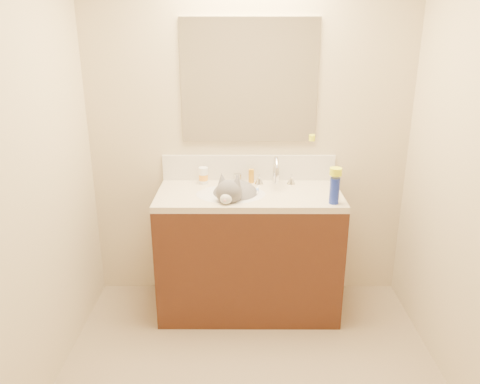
{
  "coord_description": "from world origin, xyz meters",
  "views": [
    {
      "loc": [
        -0.05,
        -1.9,
        1.87
      ],
      "look_at": [
        -0.06,
        0.92,
        0.88
      ],
      "focal_mm": 35.0,
      "sensor_mm": 36.0,
      "label": 1
    }
  ],
  "objects_px": {
    "amber_bottle": "(251,176)",
    "basin": "(231,204)",
    "spray_can": "(334,191)",
    "cat": "(235,197)",
    "vanity_cabinet": "(249,254)",
    "faucet": "(276,174)",
    "pill_bottle": "(203,176)",
    "silver_jar": "(238,178)"
  },
  "relations": [
    {
      "from": "vanity_cabinet",
      "to": "spray_can",
      "type": "relative_size",
      "value": 7.38
    },
    {
      "from": "faucet",
      "to": "spray_can",
      "type": "relative_size",
      "value": 1.72
    },
    {
      "from": "basin",
      "to": "amber_bottle",
      "type": "distance_m",
      "value": 0.3
    },
    {
      "from": "basin",
      "to": "faucet",
      "type": "distance_m",
      "value": 0.38
    },
    {
      "from": "basin",
      "to": "spray_can",
      "type": "xyz_separation_m",
      "value": [
        0.63,
        -0.17,
        0.15
      ]
    },
    {
      "from": "cat",
      "to": "pill_bottle",
      "type": "relative_size",
      "value": 4.05
    },
    {
      "from": "faucet",
      "to": "spray_can",
      "type": "bearing_deg",
      "value": -45.44
    },
    {
      "from": "vanity_cabinet",
      "to": "silver_jar",
      "type": "bearing_deg",
      "value": 110.5
    },
    {
      "from": "pill_bottle",
      "to": "spray_can",
      "type": "relative_size",
      "value": 0.71
    },
    {
      "from": "amber_bottle",
      "to": "spray_can",
      "type": "xyz_separation_m",
      "value": [
        0.5,
        -0.4,
        0.03
      ]
    },
    {
      "from": "spray_can",
      "to": "basin",
      "type": "bearing_deg",
      "value": 164.91
    },
    {
      "from": "basin",
      "to": "faucet",
      "type": "relative_size",
      "value": 1.61
    },
    {
      "from": "basin",
      "to": "pill_bottle",
      "type": "relative_size",
      "value": 3.9
    },
    {
      "from": "vanity_cabinet",
      "to": "amber_bottle",
      "type": "bearing_deg",
      "value": 85.25
    },
    {
      "from": "cat",
      "to": "basin",
      "type": "bearing_deg",
      "value": -167.22
    },
    {
      "from": "vanity_cabinet",
      "to": "cat",
      "type": "relative_size",
      "value": 2.56
    },
    {
      "from": "cat",
      "to": "silver_jar",
      "type": "bearing_deg",
      "value": 99.38
    },
    {
      "from": "pill_bottle",
      "to": "silver_jar",
      "type": "height_order",
      "value": "pill_bottle"
    },
    {
      "from": "faucet",
      "to": "amber_bottle",
      "type": "bearing_deg",
      "value": 157.7
    },
    {
      "from": "cat",
      "to": "spray_can",
      "type": "bearing_deg",
      "value": -1.92
    },
    {
      "from": "pill_bottle",
      "to": "spray_can",
      "type": "height_order",
      "value": "spray_can"
    },
    {
      "from": "vanity_cabinet",
      "to": "cat",
      "type": "bearing_deg",
      "value": -162.34
    },
    {
      "from": "basin",
      "to": "cat",
      "type": "height_order",
      "value": "cat"
    },
    {
      "from": "silver_jar",
      "to": "amber_bottle",
      "type": "height_order",
      "value": "amber_bottle"
    },
    {
      "from": "amber_bottle",
      "to": "spray_can",
      "type": "height_order",
      "value": "spray_can"
    },
    {
      "from": "amber_bottle",
      "to": "silver_jar",
      "type": "bearing_deg",
      "value": 178.0
    },
    {
      "from": "faucet",
      "to": "pill_bottle",
      "type": "relative_size",
      "value": 2.42
    },
    {
      "from": "vanity_cabinet",
      "to": "spray_can",
      "type": "bearing_deg",
      "value": -21.37
    },
    {
      "from": "silver_jar",
      "to": "amber_bottle",
      "type": "xyz_separation_m",
      "value": [
        0.09,
        -0.0,
        0.02
      ]
    },
    {
      "from": "amber_bottle",
      "to": "pill_bottle",
      "type": "bearing_deg",
      "value": -175.88
    },
    {
      "from": "pill_bottle",
      "to": "silver_jar",
      "type": "xyz_separation_m",
      "value": [
        0.23,
        0.03,
        -0.03
      ]
    },
    {
      "from": "vanity_cabinet",
      "to": "faucet",
      "type": "bearing_deg",
      "value": 37.29
    },
    {
      "from": "vanity_cabinet",
      "to": "faucet",
      "type": "height_order",
      "value": "faucet"
    },
    {
      "from": "faucet",
      "to": "pill_bottle",
      "type": "height_order",
      "value": "faucet"
    },
    {
      "from": "amber_bottle",
      "to": "vanity_cabinet",
      "type": "bearing_deg",
      "value": -94.75
    },
    {
      "from": "basin",
      "to": "cat",
      "type": "distance_m",
      "value": 0.05
    },
    {
      "from": "spray_can",
      "to": "vanity_cabinet",
      "type": "bearing_deg",
      "value": 158.63
    },
    {
      "from": "pill_bottle",
      "to": "cat",
      "type": "bearing_deg",
      "value": -44.34
    },
    {
      "from": "basin",
      "to": "amber_bottle",
      "type": "bearing_deg",
      "value": 59.66
    },
    {
      "from": "amber_bottle",
      "to": "basin",
      "type": "bearing_deg",
      "value": -120.34
    },
    {
      "from": "basin",
      "to": "amber_bottle",
      "type": "height_order",
      "value": "amber_bottle"
    },
    {
      "from": "vanity_cabinet",
      "to": "amber_bottle",
      "type": "relative_size",
      "value": 12.52
    }
  ]
}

